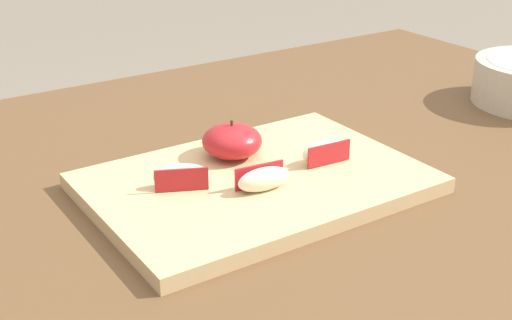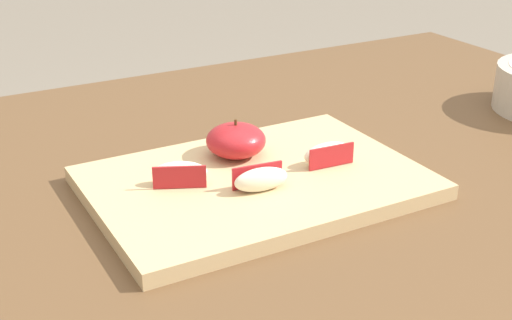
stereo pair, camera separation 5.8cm
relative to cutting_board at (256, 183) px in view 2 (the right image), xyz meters
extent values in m
cube|color=brown|center=(0.05, -0.01, -0.02)|extent=(1.30, 1.00, 0.03)
cube|color=brown|center=(0.64, 0.43, -0.39)|extent=(0.06, 0.06, 0.71)
cube|color=tan|center=(0.00, 0.00, 0.00)|extent=(0.37, 0.26, 0.02)
ellipsoid|color=#B21E23|center=(0.01, 0.06, 0.03)|extent=(0.07, 0.07, 0.04)
cylinder|color=#4C3319|center=(0.01, 0.06, 0.05)|extent=(0.00, 0.00, 0.01)
ellipsoid|color=#F4EACC|center=(0.09, -0.01, 0.02)|extent=(0.06, 0.02, 0.03)
cube|color=#B21E23|center=(0.09, -0.02, 0.02)|extent=(0.06, 0.01, 0.03)
ellipsoid|color=#F4EACC|center=(-0.08, 0.02, 0.02)|extent=(0.06, 0.04, 0.03)
cube|color=#B21E23|center=(-0.09, 0.01, 0.02)|extent=(0.05, 0.03, 0.03)
ellipsoid|color=#F4EACC|center=(-0.01, -0.04, 0.02)|extent=(0.06, 0.03, 0.03)
cube|color=#B21E23|center=(-0.01, -0.02, 0.02)|extent=(0.06, 0.01, 0.03)
camera|label=1|loc=(-0.40, -0.61, 0.35)|focal=49.17mm
camera|label=2|loc=(-0.35, -0.64, 0.35)|focal=49.17mm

